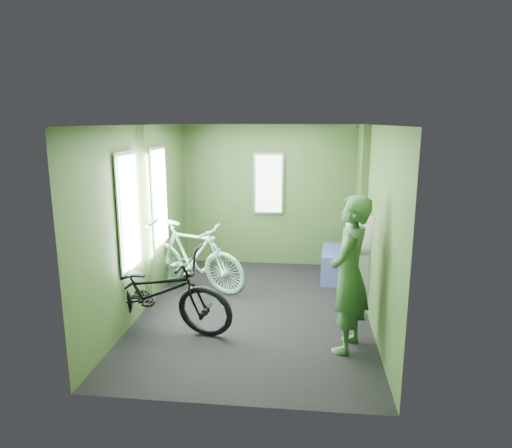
# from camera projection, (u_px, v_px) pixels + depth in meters

# --- Properties ---
(room) EXTENTS (4.00, 4.02, 2.31)m
(room) POSITION_uv_depth(u_px,v_px,m) (252.00, 198.00, 5.51)
(room) COLOR black
(room) RESTS_ON ground
(bicycle_black) EXTENTS (1.99, 1.16, 1.09)m
(bicycle_black) POSITION_uv_depth(u_px,v_px,m) (156.00, 331.00, 5.21)
(bicycle_black) COLOR black
(bicycle_black) RESTS_ON ground
(bicycle_mint) EXTENTS (1.80, 1.24, 1.08)m
(bicycle_mint) POSITION_uv_depth(u_px,v_px,m) (194.00, 290.00, 6.48)
(bicycle_mint) COLOR #88CDAA
(bicycle_mint) RESTS_ON ground
(passenger) EXTENTS (0.58, 0.74, 1.63)m
(passenger) POSITION_uv_depth(u_px,v_px,m) (349.00, 275.00, 4.63)
(passenger) COLOR #345C32
(passenger) RESTS_ON ground
(waste_box) EXTENTS (0.27, 0.38, 0.92)m
(waste_box) POSITION_uv_depth(u_px,v_px,m) (356.00, 274.00, 5.76)
(waste_box) COLOR gray
(waste_box) RESTS_ON ground
(bench_seat) EXTENTS (0.55, 0.91, 0.93)m
(bench_seat) POSITION_uv_depth(u_px,v_px,m) (340.00, 261.00, 6.92)
(bench_seat) COLOR navy
(bench_seat) RESTS_ON ground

